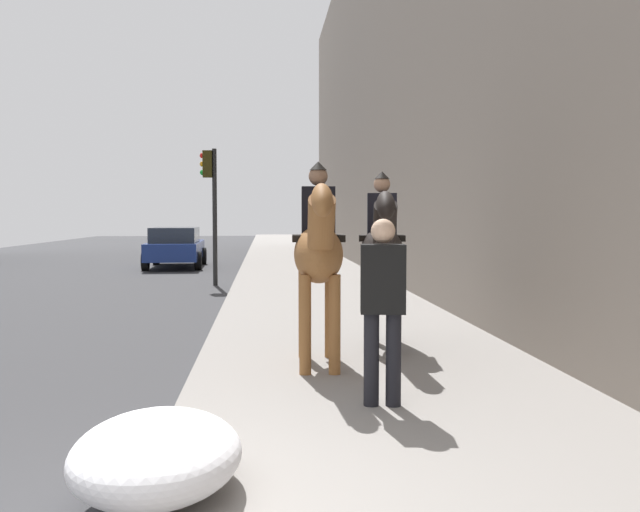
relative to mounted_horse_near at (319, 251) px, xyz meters
name	(u,v)px	position (x,y,z in m)	size (l,w,h in m)	color
mounted_horse_near	(319,251)	(0.00, 0.00, 0.00)	(2.15, 0.62, 2.35)	brown
mounted_horse_far	(382,249)	(1.10, -0.92, -0.03)	(2.15, 0.75, 2.31)	black
pedestrian_greeting	(383,299)	(-1.65, -0.45, -0.35)	(0.31, 0.43, 1.70)	black
car_mid_lane	(176,246)	(16.94, 3.79, -0.68)	(4.57, 2.07, 1.44)	navy
traffic_light_near_curb	(211,194)	(10.46, 2.02, 0.98)	(0.20, 0.44, 3.60)	black
snow_pile_near	(157,455)	(-3.47, 1.29, -1.09)	(1.38, 1.06, 0.48)	white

